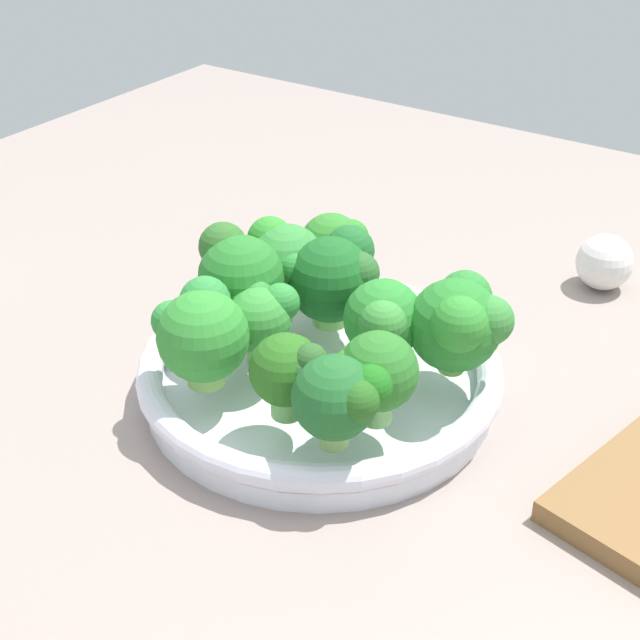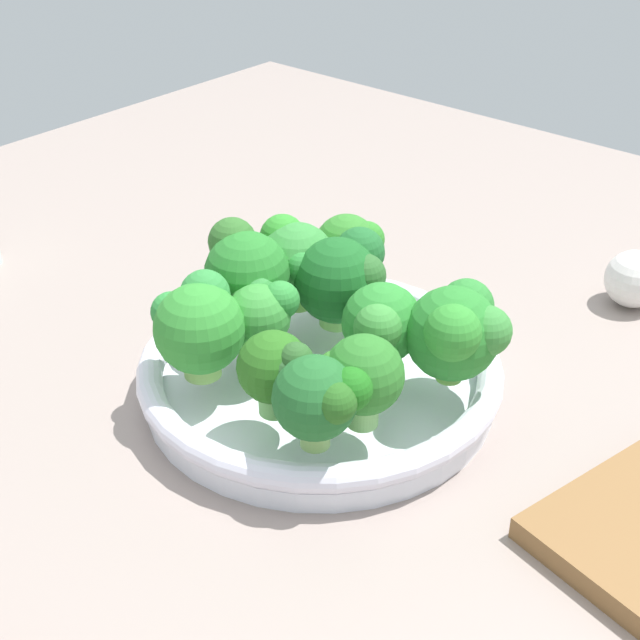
% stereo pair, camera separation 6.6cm
% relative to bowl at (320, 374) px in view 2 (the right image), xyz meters
% --- Properties ---
extents(ground_plane, '(1.30, 1.30, 0.03)m').
position_rel_bowl_xyz_m(ground_plane, '(0.02, -0.03, -0.03)').
color(ground_plane, gray).
extents(bowl, '(0.27, 0.27, 0.04)m').
position_rel_bowl_xyz_m(bowl, '(0.00, 0.00, 0.00)').
color(bowl, white).
rests_on(bowl, ground_plane).
extents(broccoli_floret_0, '(0.06, 0.07, 0.06)m').
position_rel_bowl_xyz_m(broccoli_floret_0, '(0.04, 0.02, 0.05)').
color(broccoli_floret_0, '#92D360').
rests_on(broccoli_floret_0, bowl).
extents(broccoli_floret_1, '(0.05, 0.05, 0.06)m').
position_rel_bowl_xyz_m(broccoli_floret_1, '(-0.03, -0.03, 0.05)').
color(broccoli_floret_1, '#85C965').
rests_on(broccoli_floret_1, bowl).
extents(broccoli_floret_2, '(0.07, 0.06, 0.08)m').
position_rel_bowl_xyz_m(broccoli_floret_2, '(-0.07, -0.01, 0.07)').
color(broccoli_floret_2, '#8BCD68').
rests_on(broccoli_floret_2, bowl).
extents(broccoli_floret_3, '(0.07, 0.08, 0.07)m').
position_rel_bowl_xyz_m(broccoli_floret_3, '(0.09, 0.04, 0.06)').
color(broccoli_floret_3, '#81C34E').
rests_on(broccoli_floret_3, bowl).
extents(broccoli_floret_4, '(0.07, 0.08, 0.07)m').
position_rel_bowl_xyz_m(broccoli_floret_4, '(-0.02, 0.05, 0.06)').
color(broccoli_floret_4, '#87C862').
rests_on(broccoli_floret_4, bowl).
extents(broccoli_floret_5, '(0.05, 0.05, 0.06)m').
position_rel_bowl_xyz_m(broccoli_floret_5, '(0.02, -0.07, 0.05)').
color(broccoli_floret_5, '#76BF5F').
rests_on(broccoli_floret_5, bowl).
extents(broccoli_floret_6, '(0.05, 0.06, 0.07)m').
position_rel_bowl_xyz_m(broccoli_floret_6, '(0.07, -0.04, 0.06)').
color(broccoli_floret_6, '#85C569').
rests_on(broccoli_floret_6, bowl).
extents(broccoli_floret_7, '(0.07, 0.07, 0.07)m').
position_rel_bowl_xyz_m(broccoli_floret_7, '(-0.05, -0.07, 0.06)').
color(broccoli_floret_7, '#8DC15B').
rests_on(broccoli_floret_7, bowl).
extents(broccoli_floret_8, '(0.05, 0.06, 0.06)m').
position_rel_bowl_xyz_m(broccoli_floret_8, '(-0.05, 0.09, 0.05)').
color(broccoli_floret_8, '#92CF61').
rests_on(broccoli_floret_8, bowl).
extents(broccoli_floret_9, '(0.06, 0.05, 0.06)m').
position_rel_bowl_xyz_m(broccoli_floret_9, '(0.07, -0.08, 0.05)').
color(broccoli_floret_9, '#8DBD62').
rests_on(broccoli_floret_9, bowl).
extents(broccoli_floret_10, '(0.07, 0.06, 0.07)m').
position_rel_bowl_xyz_m(broccoli_floret_10, '(-0.06, 0.04, 0.06)').
color(broccoli_floret_10, '#88CB58').
rests_on(broccoli_floret_10, bowl).
extents(garlic_bulb, '(0.05, 0.05, 0.05)m').
position_rel_bowl_xyz_m(garlic_bulb, '(0.12, 0.28, 0.01)').
color(garlic_bulb, silver).
rests_on(garlic_bulb, ground_plane).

